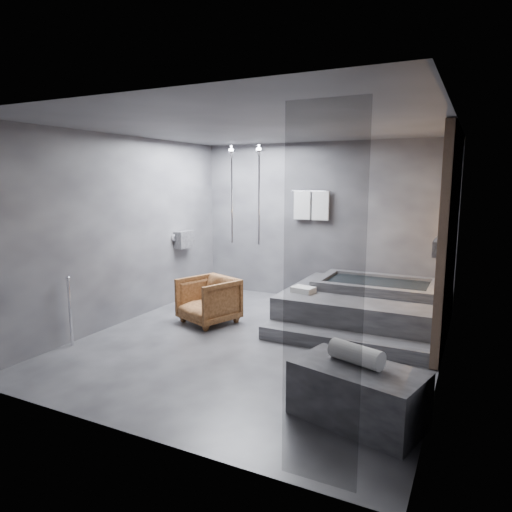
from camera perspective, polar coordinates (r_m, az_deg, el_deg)
The scene contains 7 objects.
room at distance 5.92m, azimuth 4.90°, elevation 5.42°, with size 5.00×5.04×2.82m.
tub_deck at distance 7.13m, azimuth 13.26°, elevation -6.21°, with size 2.20×2.00×0.50m, color #2E2E30.
tub_step at distance 6.08m, azimuth 10.62°, elevation -10.45°, with size 2.20×0.36×0.18m, color #2E2E30.
concrete_bench at distance 4.37m, azimuth 12.56°, elevation -16.46°, with size 1.14×0.62×0.51m, color #2E2E30.
driftwood_chair at distance 6.97m, azimuth -5.96°, elevation -5.52°, with size 0.74×0.76×0.70m, color #402310.
rolled_towel at distance 4.29m, azimuth 12.41°, elevation -11.89°, with size 0.18×0.18×0.50m, color silver.
deck_towel at distance 6.80m, azimuth 5.92°, elevation -4.21°, with size 0.32×0.23×0.09m, color silver.
Camera 1 is at (2.55, -5.25, 2.15)m, focal length 32.00 mm.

